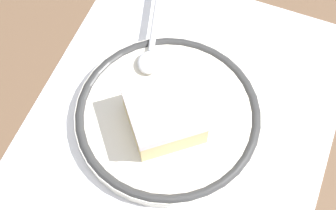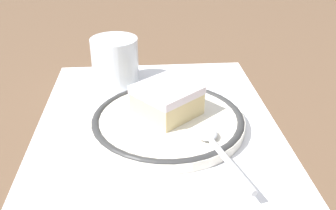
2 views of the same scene
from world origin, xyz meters
TOP-DOWN VIEW (x-y plane):
  - ground_plane at (0.00, 0.00)m, footprint 2.40×2.40m
  - placemat at (0.00, 0.00)m, footprint 0.43×0.34m
  - plate at (-0.01, -0.01)m, footprint 0.21×0.21m
  - cake_slice at (0.01, -0.01)m, footprint 0.11×0.11m
  - spoon at (-0.08, -0.07)m, footprint 0.13×0.05m

SIDE VIEW (x-z plane):
  - ground_plane at x=0.00m, z-range 0.00..0.00m
  - placemat at x=0.00m, z-range 0.00..0.00m
  - plate at x=-0.01m, z-range 0.00..0.02m
  - spoon at x=-0.08m, z-range 0.01..0.03m
  - cake_slice at x=0.01m, z-range 0.02..0.06m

